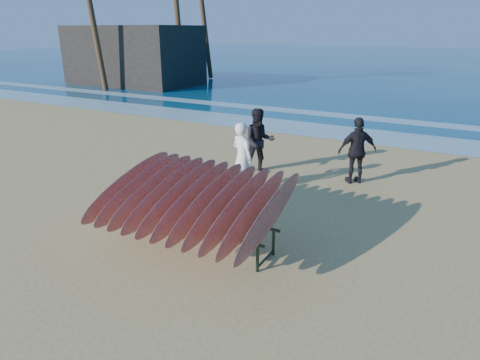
{
  "coord_description": "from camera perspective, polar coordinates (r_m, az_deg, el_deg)",
  "views": [
    {
      "loc": [
        4.09,
        -6.39,
        3.87
      ],
      "look_at": [
        0.0,
        0.8,
        0.95
      ],
      "focal_mm": 32.0,
      "sensor_mm": 36.0,
      "label": 1
    }
  ],
  "objects": [
    {
      "name": "person_dark_a",
      "position": [
        11.99,
        2.55,
        5.16
      ],
      "size": [
        1.13,
        1.09,
        1.83
      ],
      "primitive_type": "imported",
      "rotation": [
        0.0,
        0.0,
        0.65
      ],
      "color": "black",
      "rests_on": "ground"
    },
    {
      "name": "person_white",
      "position": [
        10.58,
        0.28,
        3.04
      ],
      "size": [
        0.75,
        0.63,
        1.76
      ],
      "primitive_type": "imported",
      "rotation": [
        0.0,
        0.0,
        2.77
      ],
      "color": "white",
      "rests_on": "ground"
    },
    {
      "name": "ocean",
      "position": [
        61.65,
        26.58,
        13.89
      ],
      "size": [
        160.0,
        160.0,
        0.0
      ],
      "primitive_type": "plane",
      "color": "navy",
      "rests_on": "ground"
    },
    {
      "name": "foam_far",
      "position": [
        20.67,
        17.84,
        7.75
      ],
      "size": [
        160.0,
        160.0,
        0.0
      ],
      "primitive_type": "plane",
      "color": "white",
      "rests_on": "ground"
    },
    {
      "name": "person_dark_b",
      "position": [
        11.6,
        15.36,
        3.79
      ],
      "size": [
        1.08,
        0.96,
        1.76
      ],
      "primitive_type": "imported",
      "rotation": [
        0.0,
        0.0,
        3.79
      ],
      "color": "black",
      "rests_on": "ground"
    },
    {
      "name": "building",
      "position": [
        33.47,
        -13.98,
        15.81
      ],
      "size": [
        9.3,
        5.17,
        4.13
      ],
      "primitive_type": "cube",
      "color": "#2D2823",
      "rests_on": "ground"
    },
    {
      "name": "foam_near",
      "position": [
        17.33,
        15.29,
        5.88
      ],
      "size": [
        160.0,
        160.0,
        0.0
      ],
      "primitive_type": "plane",
      "color": "white",
      "rests_on": "ground"
    },
    {
      "name": "surfboard_rack",
      "position": [
        7.91,
        -6.22,
        -2.51
      ],
      "size": [
        3.23,
        2.79,
        1.52
      ],
      "rotation": [
        0.0,
        0.0,
        0.02
      ],
      "color": "black",
      "rests_on": "ground"
    },
    {
      "name": "ground",
      "position": [
        8.52,
        -2.68,
        -7.6
      ],
      "size": [
        120.0,
        120.0,
        0.0
      ],
      "primitive_type": "plane",
      "color": "tan",
      "rests_on": "ground"
    }
  ]
}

